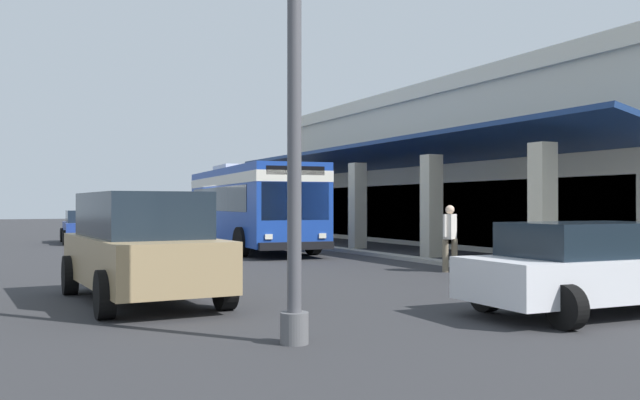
{
  "coord_description": "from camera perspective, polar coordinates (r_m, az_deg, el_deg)",
  "views": [
    {
      "loc": [
        27.02,
        -6.87,
        1.76
      ],
      "look_at": [
        3.54,
        4.42,
        1.91
      ],
      "focal_mm": 38.71,
      "sensor_mm": 36.0,
      "label": 1
    }
  ],
  "objects": [
    {
      "name": "potted_palm",
      "position": [
        34.65,
        -3.61,
        -2.04
      ],
      "size": [
        1.79,
        2.07,
        3.22
      ],
      "color": "gray",
      "rests_on": "ground"
    },
    {
      "name": "plaza_building",
      "position": [
        32.35,
        16.02,
        2.57
      ],
      "size": [
        25.8,
        14.14,
        6.78
      ],
      "color": "beige",
      "rests_on": "ground"
    },
    {
      "name": "parked_suv_tan",
      "position": [
        12.9,
        -14.57,
        -3.64
      ],
      "size": [
        4.9,
        2.38,
        1.97
      ],
      "color": "#9E845B",
      "rests_on": "ground"
    },
    {
      "name": "transit_bus",
      "position": [
        26.98,
        -5.83,
        -0.14
      ],
      "size": [
        11.38,
        3.49,
        3.34
      ],
      "color": "#193D9E",
      "rests_on": "ground"
    },
    {
      "name": "pedestrian",
      "position": [
        18.17,
        10.69,
        -2.8
      ],
      "size": [
        0.48,
        0.63,
        1.73
      ],
      "color": "#726651",
      "rests_on": "ground"
    },
    {
      "name": "parked_sedan_white",
      "position": [
        11.91,
        21.72,
        -5.18
      ],
      "size": [
        2.52,
        4.45,
        1.47
      ],
      "color": "silver",
      "rests_on": "ground"
    },
    {
      "name": "parked_sedan_blue",
      "position": [
        32.93,
        -18.83,
        -2.07
      ],
      "size": [
        4.49,
        2.18,
        1.47
      ],
      "color": "navy",
      "rests_on": "ground"
    },
    {
      "name": "lot_light_pole",
      "position": [
        8.96,
        -2.13,
        13.87
      ],
      "size": [
        0.6,
        0.6,
        7.38
      ],
      "color": "#59595B",
      "rests_on": "ground"
    },
    {
      "name": "curb_strip",
      "position": [
        26.94,
        0.54,
        -3.95
      ],
      "size": [
        30.6,
        0.5,
        0.12
      ],
      "primitive_type": "cube",
      "color": "#9E998E",
      "rests_on": "ground"
    },
    {
      "name": "ground",
      "position": [
        30.9,
        3.14,
        -3.6
      ],
      "size": [
        120.0,
        120.0,
        0.0
      ],
      "primitive_type": "plane",
      "color": "#2D2D30"
    }
  ]
}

